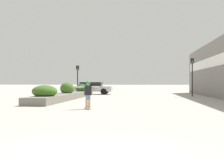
{
  "coord_description": "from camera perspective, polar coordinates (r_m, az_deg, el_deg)",
  "views": [
    {
      "loc": [
        0.85,
        -3.62,
        1.37
      ],
      "look_at": [
        -1.23,
        13.44,
        1.27
      ],
      "focal_mm": 40.0,
      "sensor_mm": 36.0,
      "label": 1
    }
  ],
  "objects": [
    {
      "name": "traffic_light_left",
      "position": [
        26.04,
        -7.88,
        2.07
      ],
      "size": [
        0.28,
        0.3,
        3.13
      ],
      "color": "black",
      "rests_on": "ground_plane"
    },
    {
      "name": "skateboard",
      "position": [
        12.97,
        -5.52,
        -5.4
      ],
      "size": [
        0.47,
        0.73,
        0.1
      ],
      "rotation": [
        0.0,
        0.0,
        0.43
      ],
      "color": "olive",
      "rests_on": "ground_plane"
    },
    {
      "name": "skateboarder",
      "position": [
        12.91,
        -5.53,
        -1.67
      ],
      "size": [
        1.18,
        0.6,
        1.35
      ],
      "rotation": [
        0.0,
        0.0,
        0.43
      ],
      "color": "tan",
      "rests_on": "skateboard"
    },
    {
      "name": "planter_box",
      "position": [
        20.89,
        -10.5,
        -2.29
      ],
      "size": [
        1.73,
        13.34,
        1.37
      ],
      "color": "slate",
      "rests_on": "ground_plane"
    },
    {
      "name": "car_leftmost",
      "position": [
        29.16,
        -4.48,
        -0.85
      ],
      "size": [
        4.51,
        1.84,
        1.42
      ],
      "rotation": [
        0.0,
        0.0,
        -1.57
      ],
      "color": "#BCBCC1",
      "rests_on": "ground_plane"
    },
    {
      "name": "traffic_light_right",
      "position": [
        25.8,
        17.88,
        2.94
      ],
      "size": [
        0.28,
        0.3,
        3.77
      ],
      "color": "black",
      "rests_on": "ground_plane"
    }
  ]
}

